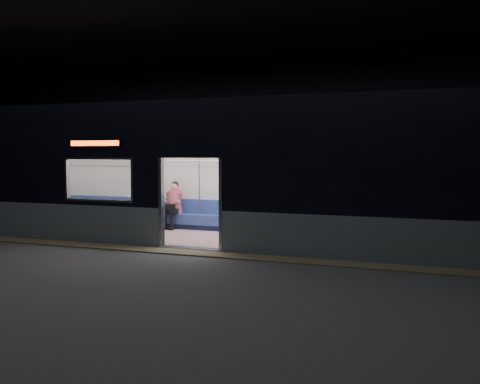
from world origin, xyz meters
The scene contains 7 objects.
station_floor centered at (0.00, 0.00, -0.01)m, with size 24.00×14.00×0.01m, color #47494C.
station_envelope centered at (0.00, 0.00, 3.66)m, with size 24.00×14.00×5.00m.
tactile_strip centered at (0.00, 0.55, 0.01)m, with size 22.80×0.50×0.03m, color #8C7F59.
metro_car centered at (0.00, 2.54, 1.85)m, with size 18.00×3.04×3.35m.
passenger centered at (-1.70, 3.55, 0.78)m, with size 0.39×0.66×1.32m.
handbag centered at (-1.75, 3.34, 0.67)m, with size 0.28×0.24×0.14m, color black.
transit_map centered at (4.42, 3.85, 1.45)m, with size 0.94×0.03×0.61m, color white.
Camera 1 is at (4.86, -9.22, 2.16)m, focal length 38.00 mm.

